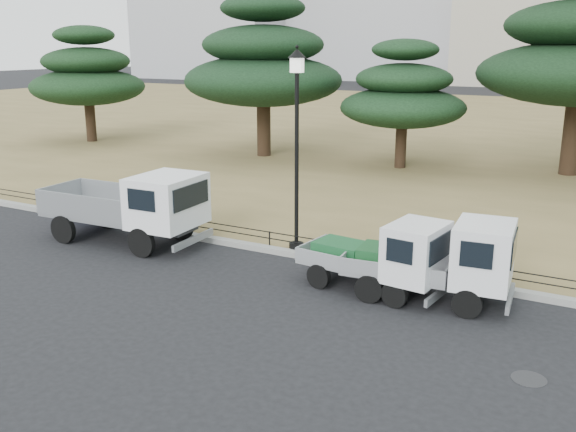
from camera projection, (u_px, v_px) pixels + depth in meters
The scene contains 13 objects.
ground at pixel (247, 289), 15.06m from camera, with size 220.00×220.00×0.00m, color black.
lawn at pixel (504, 132), 40.89m from camera, with size 120.00×56.00×0.15m, color olive.
curb at pixel (299, 255), 17.23m from camera, with size 120.00×0.25×0.16m, color gray.
truck_large at pixel (131, 204), 18.20m from camera, with size 4.88×2.12×2.10m.
truck_kei_front at pixel (382, 256), 14.65m from camera, with size 3.47×1.78×1.76m.
truck_kei_rear at pixel (440, 261), 14.13m from camera, with size 3.74×1.89×1.89m.
street_lamp at pixel (297, 117), 16.64m from camera, with size 0.47×0.47×5.29m.
pipe_fence at pixel (301, 240), 17.26m from camera, with size 38.00×0.04×0.40m.
tarp_pile at pixel (94, 203), 20.94m from camera, with size 1.76×1.54×0.97m.
manhole at pixel (529, 379), 11.01m from camera, with size 0.60×0.60×0.01m, color #2D2D30.
pine_west_far at pixel (87, 75), 35.73m from camera, with size 6.32×6.32×6.38m.
pine_west_near at pixel (263, 64), 30.86m from camera, with size 7.68×7.68×7.68m.
pine_center_left at pixel (403, 95), 28.06m from camera, with size 5.53×5.53×5.62m.
Camera 1 is at (7.65, -11.86, 5.59)m, focal length 40.00 mm.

